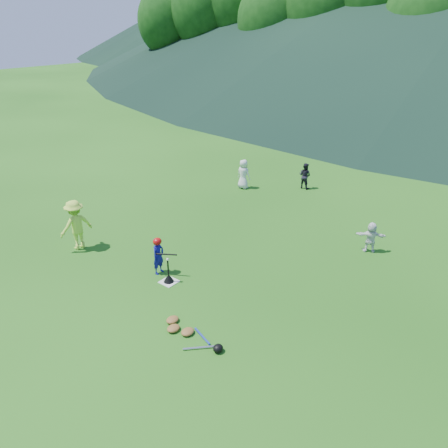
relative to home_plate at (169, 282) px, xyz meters
The scene contains 12 objects.
ground 0.01m from the home_plate, ahead, with size 120.00×120.00×0.00m, color #1D5112.
home_plate is the anchor object (origin of this frame).
baseball 0.73m from the home_plate, ahead, with size 0.08×0.08×0.08m, color white.
batter_child 0.82m from the home_plate, 162.06° to the left, with size 0.41×0.27×1.11m, color navy.
adult_coach 3.84m from the home_plate, behind, with size 1.07×0.61×1.65m, color #C0EB45.
fielder_a 7.98m from the home_plate, 111.07° to the left, with size 0.63×0.41×1.28m, color silver.
fielder_b 9.14m from the home_plate, 94.83° to the left, with size 0.55×0.43×1.14m, color black.
fielder_d 6.49m from the home_plate, 54.94° to the left, with size 0.94×0.30×1.01m, color white.
batting_tee 0.12m from the home_plate, ahead, with size 0.30×0.30×0.68m.
batter_gear 1.16m from the home_plate, 161.04° to the left, with size 0.70×0.34×0.47m.
equipment_pile 2.36m from the home_plate, 34.27° to the right, with size 1.80×0.77×0.19m.
outfield_fence 28.01m from the home_plate, 90.00° to the left, with size 70.07×0.08×1.33m.
Camera 1 is at (7.77, -7.20, 6.78)m, focal length 35.00 mm.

